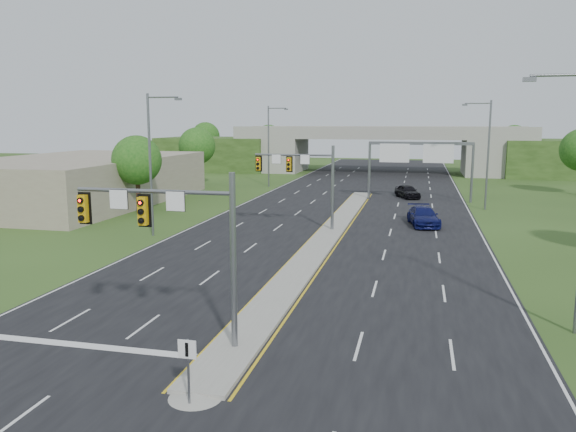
% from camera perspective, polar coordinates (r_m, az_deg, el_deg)
% --- Properties ---
extents(ground, '(240.00, 240.00, 0.00)m').
position_cam_1_polar(ground, '(22.77, -5.42, -13.40)').
color(ground, '#284117').
rests_on(ground, ground).
extents(road, '(24.00, 160.00, 0.02)m').
position_cam_1_polar(road, '(55.97, 6.05, 0.38)').
color(road, black).
rests_on(road, ground).
extents(median, '(2.00, 54.00, 0.16)m').
position_cam_1_polar(median, '(44.26, 4.10, -1.90)').
color(median, gray).
rests_on(median, road).
extents(median_nose, '(2.00, 2.00, 0.16)m').
position_cam_1_polar(median_nose, '(19.34, -9.38, -17.52)').
color(median_nose, gray).
rests_on(median_nose, road).
extents(lane_markings, '(23.72, 160.00, 0.01)m').
position_cam_1_polar(lane_markings, '(50.10, 4.49, -0.65)').
color(lane_markings, gold).
rests_on(lane_markings, road).
extents(signal_mast_near, '(6.62, 0.60, 7.00)m').
position_cam_1_polar(signal_mast_near, '(22.14, -11.23, -1.40)').
color(signal_mast_near, slate).
rests_on(signal_mast_near, ground).
extents(signal_mast_far, '(6.62, 0.60, 7.00)m').
position_cam_1_polar(signal_mast_far, '(45.87, 1.75, 4.36)').
color(signal_mast_far, slate).
rests_on(signal_mast_far, ground).
extents(keep_right_sign, '(0.60, 0.13, 2.20)m').
position_cam_1_polar(keep_right_sign, '(18.30, -10.15, -14.27)').
color(keep_right_sign, slate).
rests_on(keep_right_sign, ground).
extents(sign_gantry, '(11.58, 0.44, 6.67)m').
position_cam_1_polar(sign_gantry, '(64.87, 13.15, 6.09)').
color(sign_gantry, slate).
rests_on(sign_gantry, ground).
extents(overpass, '(80.00, 14.00, 8.10)m').
position_cam_1_polar(overpass, '(100.22, 9.35, 6.37)').
color(overpass, gray).
rests_on(overpass, ground).
extents(lightpole_l_mid, '(2.85, 0.25, 11.00)m').
position_cam_1_polar(lightpole_l_mid, '(44.71, -13.61, 5.74)').
color(lightpole_l_mid, slate).
rests_on(lightpole_l_mid, ground).
extents(lightpole_l_far, '(2.85, 0.25, 11.00)m').
position_cam_1_polar(lightpole_l_far, '(77.55, -1.85, 7.49)').
color(lightpole_l_far, slate).
rests_on(lightpole_l_far, ground).
extents(lightpole_r_far, '(2.85, 0.25, 11.00)m').
position_cam_1_polar(lightpole_r_far, '(60.26, 19.50, 6.37)').
color(lightpole_r_far, slate).
rests_on(lightpole_r_far, ground).
extents(tree_l_near, '(4.80, 4.80, 7.60)m').
position_cam_1_polar(tree_l_near, '(56.71, -15.11, 5.48)').
color(tree_l_near, '#382316').
rests_on(tree_l_near, ground).
extents(tree_l_mid, '(5.20, 5.20, 8.12)m').
position_cam_1_polar(tree_l_mid, '(81.01, -9.23, 7.04)').
color(tree_l_mid, '#382316').
rests_on(tree_l_mid, ground).
extents(tree_back_a, '(6.00, 6.00, 8.85)m').
position_cam_1_polar(tree_back_a, '(122.38, -8.36, 8.02)').
color(tree_back_a, '#382316').
rests_on(tree_back_a, ground).
extents(tree_back_b, '(5.60, 5.60, 8.32)m').
position_cam_1_polar(tree_back_b, '(117.99, -1.96, 7.90)').
color(tree_back_b, '#382316').
rests_on(tree_back_b, ground).
extents(tree_back_c, '(5.60, 5.60, 8.32)m').
position_cam_1_polar(tree_back_c, '(115.19, 21.96, 7.18)').
color(tree_back_c, '#382316').
rests_on(tree_back_c, ground).
extents(commercial_building, '(18.00, 30.00, 5.00)m').
position_cam_1_polar(commercial_building, '(66.35, -20.60, 3.42)').
color(commercial_building, gray).
rests_on(commercial_building, ground).
extents(car_far_b, '(3.16, 5.82, 1.60)m').
position_cam_1_polar(car_far_b, '(49.80, 13.59, -0.03)').
color(car_far_b, '#0C1048').
rests_on(car_far_b, road).
extents(car_far_c, '(3.48, 4.91, 1.55)m').
position_cam_1_polar(car_far_c, '(67.57, 12.04, 2.47)').
color(car_far_c, black).
rests_on(car_far_c, road).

